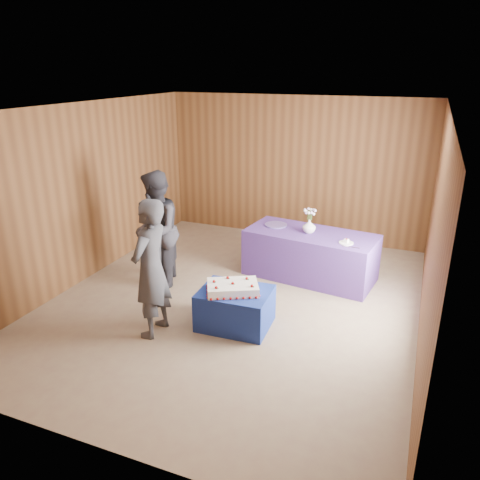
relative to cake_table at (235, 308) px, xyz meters
The scene contains 13 objects.
ground 0.71m from the cake_table, 113.27° to the left, with size 6.00×6.00×0.00m, color gray.
room_shell 1.69m from the cake_table, 113.27° to the left, with size 5.04×6.04×2.72m.
cake_table is the anchor object (origin of this frame).
serving_table 1.91m from the cake_table, 73.67° to the left, with size 2.00×0.90×0.75m, color #4C3085.
sheet_cake 0.31m from the cake_table, 117.31° to the right, with size 0.79×0.70×0.15m.
vase 1.98m from the cake_table, 74.82° to the left, with size 0.20×0.20×0.21m, color white.
flower_spray 2.07m from the cake_table, 74.82° to the left, with size 0.20×0.20×0.15m.
platter 2.03m from the cake_table, 92.57° to the left, with size 0.36×0.36×0.02m, color #5E4A95.
plate 2.00m from the cake_table, 54.63° to the left, with size 0.21×0.21×0.01m, color white.
cake_slice 2.00m from the cake_table, 54.62° to the left, with size 0.08×0.07×0.07m.
knife 1.94m from the cake_table, 50.10° to the left, with size 0.26×0.02×0.00m, color #B6B7BB.
guest_left 1.21m from the cake_table, 148.86° to the right, with size 0.64×0.42×1.76m, color #393B44.
guest_right 1.80m from the cake_table, 156.52° to the left, with size 0.87×0.68×1.79m, color #2F2F38.
Camera 1 is at (2.31, -5.55, 3.20)m, focal length 35.00 mm.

